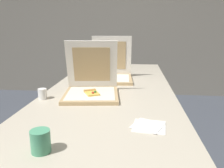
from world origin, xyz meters
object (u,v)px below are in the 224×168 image
(table, at_px, (112,92))
(cup_white_mid, at_px, (75,79))
(pizza_box_middle, at_px, (111,73))
(napkin_pile, at_px, (149,126))
(pizza_box_front, at_px, (91,88))
(cup_white_near_left, at_px, (42,94))
(cup_printed_front, at_px, (41,141))

(table, height_order, cup_white_mid, cup_white_mid)
(pizza_box_middle, distance_m, napkin_pile, 0.97)
(cup_white_mid, bearing_deg, napkin_pile, -54.51)
(cup_white_mid, bearing_deg, pizza_box_middle, 30.47)
(pizza_box_front, distance_m, cup_white_mid, 0.37)
(pizza_box_middle, xyz_separation_m, cup_white_mid, (-0.28, -0.16, -0.02))
(cup_white_near_left, relative_size, napkin_pile, 0.39)
(table, relative_size, cup_printed_front, 25.55)
(pizza_box_front, distance_m, cup_printed_front, 0.71)
(pizza_box_middle, height_order, cup_white_near_left, pizza_box_middle)
(pizza_box_front, relative_size, cup_white_near_left, 5.83)
(cup_white_near_left, bearing_deg, table, 41.47)
(cup_printed_front, bearing_deg, table, 80.66)
(table, height_order, pizza_box_middle, pizza_box_middle)
(table, distance_m, pizza_box_middle, 0.25)
(pizza_box_middle, bearing_deg, cup_white_near_left, -126.95)
(table, distance_m, pizza_box_front, 0.29)
(table, height_order, napkin_pile, napkin_pile)
(pizza_box_front, bearing_deg, pizza_box_middle, 73.49)
(cup_printed_front, bearing_deg, cup_white_mid, 98.03)
(cup_white_mid, bearing_deg, table, -12.11)
(napkin_pile, bearing_deg, pizza_box_middle, 106.17)
(cup_printed_front, bearing_deg, pizza_box_front, 86.00)
(pizza_box_middle, bearing_deg, pizza_box_front, -103.90)
(table, distance_m, cup_white_near_left, 0.55)
(pizza_box_front, relative_size, napkin_pile, 2.25)
(napkin_pile, bearing_deg, cup_white_near_left, 151.79)
(cup_white_near_left, bearing_deg, napkin_pile, -28.21)
(cup_printed_front, relative_size, napkin_pile, 0.49)
(table, relative_size, cup_white_near_left, 32.49)
(napkin_pile, bearing_deg, cup_white_mid, 125.49)
(pizza_box_middle, bearing_deg, cup_printed_front, -100.48)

